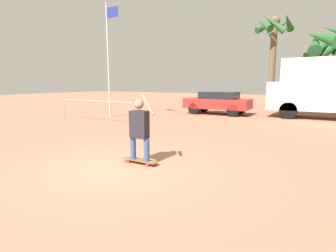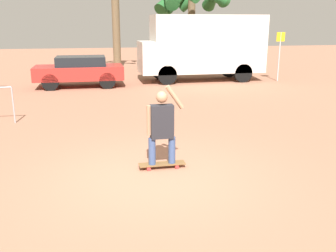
{
  "view_description": "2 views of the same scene",
  "coord_description": "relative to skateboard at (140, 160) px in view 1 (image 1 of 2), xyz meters",
  "views": [
    {
      "loc": [
        3.87,
        -4.5,
        1.93
      ],
      "look_at": [
        0.45,
        1.4,
        0.8
      ],
      "focal_mm": 28.0,
      "sensor_mm": 36.0,
      "label": 1
    },
    {
      "loc": [
        -1.05,
        -6.44,
        2.78
      ],
      "look_at": [
        0.44,
        0.87,
        0.74
      ],
      "focal_mm": 40.0,
      "sensor_mm": 36.0,
      "label": 2
    }
  ],
  "objects": [
    {
      "name": "person_skateboarder",
      "position": [
        -0.0,
        -0.0,
        0.83
      ],
      "size": [
        0.73,
        0.22,
        1.57
      ],
      "color": "#384C7A",
      "rests_on": "skateboard"
    },
    {
      "name": "camper_van",
      "position": [
        4.25,
        11.37,
        1.67
      ],
      "size": [
        6.12,
        2.14,
        3.2
      ],
      "color": "black",
      "rests_on": "ground_plane"
    },
    {
      "name": "ground_plane",
      "position": [
        -0.23,
        -0.43,
        -0.08
      ],
      "size": [
        80.0,
        80.0,
        0.0
      ],
      "primitive_type": "plane",
      "color": "#A36B51"
    },
    {
      "name": "palm_tree_center_background",
      "position": [
        0.3,
        16.43,
        5.14
      ],
      "size": [
        2.78,
        3.01,
        6.82
      ],
      "color": "brown",
      "rests_on": "ground_plane"
    },
    {
      "name": "flagpole",
      "position": [
        -6.6,
        6.25,
        3.38
      ],
      "size": [
        0.85,
        0.12,
        6.14
      ],
      "color": "#B7B7BC",
      "rests_on": "ground_plane"
    },
    {
      "name": "skateboard",
      "position": [
        0.0,
        0.0,
        0.0
      ],
      "size": [
        0.92,
        0.24,
        0.09
      ],
      "color": "brown",
      "rests_on": "ground_plane"
    },
    {
      "name": "plaza_railing_segment",
      "position": [
        -5.84,
        4.31,
        0.84
      ],
      "size": [
        4.66,
        0.05,
        1.08
      ],
      "color": "#99999E",
      "rests_on": "ground_plane"
    },
    {
      "name": "parked_car_red",
      "position": [
        -1.81,
        10.58,
        0.68
      ],
      "size": [
        3.92,
        1.77,
        1.38
      ],
      "color": "black",
      "rests_on": "ground_plane"
    }
  ]
}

